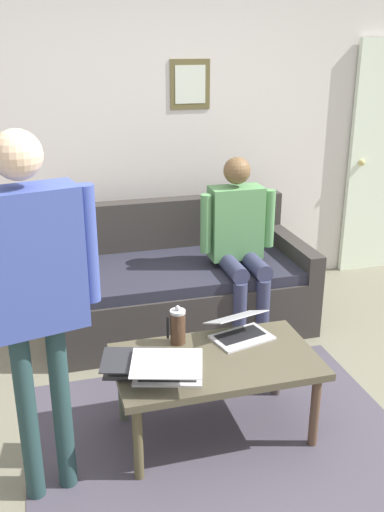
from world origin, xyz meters
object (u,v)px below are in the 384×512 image
at_px(french_press, 178,326).
at_px(person_standing, 30,279).
at_px(laptop_left, 240,330).
at_px(person_seated, 239,237).
at_px(laptop_center, 168,370).
at_px(coffee_table, 216,367).
at_px(laptop_right, 135,366).
at_px(couch, 179,285).

bearing_deg(french_press, person_standing, 29.70).
distance_m(laptop_left, person_seated, 1.00).
xyz_separation_m(laptop_center, person_seated, (-0.81, -1.22, 0.22)).
height_order(person_standing, person_seated, person_standing).
relative_size(coffee_table, laptop_right, 2.82).
relative_size(laptop_left, person_standing, 0.22).
xyz_separation_m(french_press, person_seated, (-0.67, -0.89, 0.16)).
bearing_deg(coffee_table, person_seated, -115.17).
relative_size(laptop_center, french_press, 1.86).
height_order(laptop_center, laptop_right, laptop_center).
height_order(coffee_table, french_press, french_press).
bearing_deg(laptop_left, french_press, -4.15).
xyz_separation_m(couch, coffee_table, (0.14, 1.33, 0.11)).
distance_m(laptop_right, person_seated, 1.50).
distance_m(coffee_table, laptop_right, 0.45).
bearing_deg(coffee_table, laptop_left, -136.48).
bearing_deg(coffee_table, laptop_right, 3.97).
relative_size(couch, person_seated, 1.45).
bearing_deg(person_standing, person_seated, -137.03).
bearing_deg(coffee_table, laptop_center, 22.25).
xyz_separation_m(laptop_left, laptop_right, (0.63, 0.22, 0.00)).
height_order(french_press, person_seated, person_seated).
bearing_deg(laptop_center, couch, -106.39).
relative_size(couch, laptop_left, 4.87).
xyz_separation_m(couch, person_standing, (1.02, 1.54, 0.80)).
xyz_separation_m(laptop_right, french_press, (-0.28, -0.24, 0.06)).
xyz_separation_m(coffee_table, person_standing, (0.89, 0.20, 0.69)).
distance_m(laptop_left, french_press, 0.36).
bearing_deg(laptop_right, laptop_left, -160.98).
height_order(laptop_left, person_seated, person_seated).
relative_size(couch, laptop_right, 4.89).
bearing_deg(laptop_right, couch, -112.83).
height_order(laptop_right, person_standing, person_standing).
bearing_deg(person_seated, laptop_right, 49.94).
bearing_deg(laptop_center, person_seated, -123.44).
bearing_deg(person_seated, laptop_left, 70.71).
relative_size(coffee_table, person_standing, 0.62).
distance_m(coffee_table, person_standing, 1.14).
xyz_separation_m(person_standing, person_seated, (-1.40, -1.31, -0.37)).
distance_m(couch, person_seated, 0.61).
xyz_separation_m(couch, laptop_right, (0.57, 1.36, 0.20)).
distance_m(laptop_left, laptop_right, 0.67).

